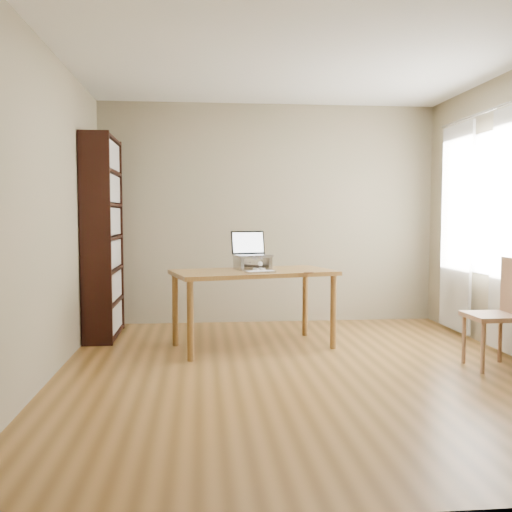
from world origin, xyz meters
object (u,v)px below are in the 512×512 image
(bookshelf, at_px, (103,238))
(laptop, at_px, (252,250))
(desk, at_px, (253,279))
(keyboard, at_px, (260,272))
(cat, at_px, (252,263))
(chair, at_px, (501,309))

(bookshelf, distance_m, laptop, 1.60)
(bookshelf, distance_m, desk, 1.69)
(laptop, height_order, keyboard, laptop)
(laptop, bearing_deg, cat, -111.16)
(keyboard, bearing_deg, cat, 82.82)
(laptop, xyz_separation_m, keyboard, (0.04, -0.36, -0.18))
(desk, bearing_deg, keyboard, -93.13)
(bookshelf, xyz_separation_m, keyboard, (1.56, -0.85, -0.29))
(desk, relative_size, cat, 3.42)
(bookshelf, height_order, laptop, bookshelf)
(bookshelf, bearing_deg, chair, -24.20)
(desk, height_order, laptop, laptop)
(cat, height_order, chair, chair)
(desk, bearing_deg, cat, 77.62)
(laptop, height_order, chair, laptop)
(cat, distance_m, chair, 2.29)
(bookshelf, relative_size, desk, 1.26)
(keyboard, bearing_deg, chair, -35.87)
(cat, xyz_separation_m, chair, (2.00, -1.06, -0.32))
(keyboard, bearing_deg, bookshelf, 136.27)
(cat, bearing_deg, chair, -48.37)
(laptop, relative_size, chair, 0.43)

